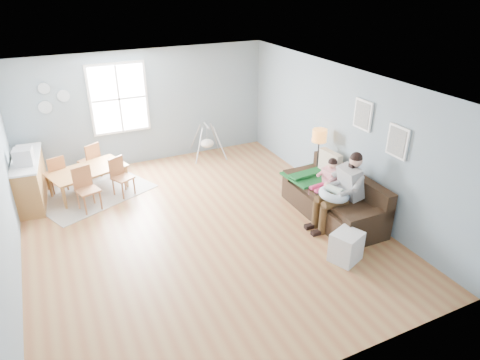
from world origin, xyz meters
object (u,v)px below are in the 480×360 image
floor_lamp (319,141)px  father (342,189)px  sofa (335,201)px  chair_ne (91,159)px  baby_swing (207,143)px  toddler (327,177)px  counter (31,179)px  monitor (23,157)px  chair_nw (56,172)px  storage_cube (346,247)px  dining_table (90,181)px  chair_se (120,174)px  chair_sw (85,186)px

floor_lamp → father: bearing=-105.0°
sofa → chair_ne: (-3.96, 3.69, 0.17)m
baby_swing → chair_ne: bearing=-178.5°
sofa → baby_swing: size_ratio=2.39×
father → floor_lamp: father is taller
toddler → counter: bearing=150.2°
floor_lamp → monitor: (-5.42, 1.90, -0.08)m
chair_nw → monitor: size_ratio=2.20×
father → counter: 6.15m
storage_cube → chair_ne: 5.90m
dining_table → chair_nw: 0.72m
chair_ne → baby_swing: (2.81, 0.07, -0.11)m
floor_lamp → chair_se: bearing=155.2°
counter → baby_swing: size_ratio=1.87×
floor_lamp → baby_swing: 3.23m
chair_sw → chair_se: (0.73, 0.32, -0.04)m
floor_lamp → counter: size_ratio=0.82×
dining_table → chair_se: (0.59, -0.35, 0.19)m
chair_sw → monitor: 1.25m
toddler → counter: toddler is taller
father → chair_sw: 4.90m
counter → baby_swing: 4.11m
monitor → floor_lamp: bearing=-19.3°
monitor → father: bearing=-31.8°
father → counter: (-5.07, 3.47, -0.28)m
sofa → father: bearing=-114.5°
monitor → chair_ne: bearing=33.7°
floor_lamp → dining_table: size_ratio=0.93×
chair_nw → floor_lamp: bearing=-26.2°
chair_ne → baby_swing: bearing=1.5°
dining_table → chair_sw: chair_sw is taller
chair_se → sofa: bearing=-37.1°
chair_nw → counter: counter is taller
toddler → chair_sw: size_ratio=1.01×
storage_cube → monitor: monitor is taller
chair_se → monitor: size_ratio=2.20×
father → monitor: 6.00m
counter → chair_ne: bearing=22.7°
sofa → chair_nw: (-4.72, 3.36, 0.14)m
chair_nw → chair_ne: (0.76, 0.33, 0.02)m
chair_se → monitor: (-1.71, 0.18, 0.65)m
floor_lamp → counter: bearing=157.7°
storage_cube → dining_table: size_ratio=0.38×
dining_table → counter: (-1.10, 0.15, 0.21)m
sofa → dining_table: bearing=143.8°
toddler → chair_se: size_ratio=1.08×
floor_lamp → counter: 5.89m
chair_nw → baby_swing: baby_swing is taller
sofa → chair_nw: sofa is taller
toddler → floor_lamp: size_ratio=0.62×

